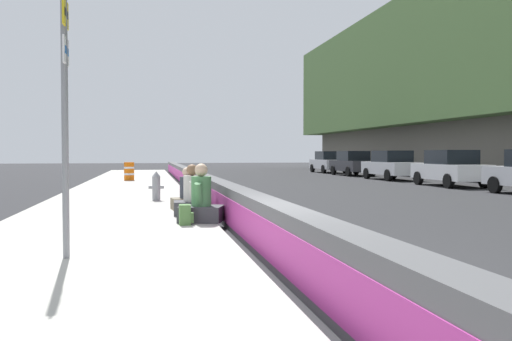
# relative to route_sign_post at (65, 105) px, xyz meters

# --- Properties ---
(ground_plane) EXTENTS (160.00, 160.00, 0.00)m
(ground_plane) POSITION_rel_route_sign_post_xyz_m (-0.27, -2.90, -2.21)
(ground_plane) COLOR #2B2B2D
(ground_plane) RESTS_ON ground
(sidewalk_strip) EXTENTS (80.00, 4.40, 0.14)m
(sidewalk_strip) POSITION_rel_route_sign_post_xyz_m (-0.27, -0.25, -2.14)
(sidewalk_strip) COLOR #B5B2A8
(sidewalk_strip) RESTS_ON ground_plane
(jersey_barrier) EXTENTS (76.00, 0.45, 0.85)m
(jersey_barrier) POSITION_rel_route_sign_post_xyz_m (-0.27, -2.90, -1.79)
(jersey_barrier) COLOR #545456
(jersey_barrier) RESTS_ON ground_plane
(route_sign_post) EXTENTS (0.44, 0.09, 3.60)m
(route_sign_post) POSITION_rel_route_sign_post_xyz_m (0.00, 0.00, 0.00)
(route_sign_post) COLOR gray
(route_sign_post) RESTS_ON sidewalk_strip
(fire_hydrant) EXTENTS (0.26, 0.46, 0.88)m
(fire_hydrant) POSITION_rel_route_sign_post_xyz_m (9.03, -1.33, -1.62)
(fire_hydrant) COLOR gray
(fire_hydrant) RESTS_ON sidewalk_strip
(seated_person_foreground) EXTENTS (0.96, 1.05, 1.21)m
(seated_person_foreground) POSITION_rel_route_sign_post_xyz_m (3.62, -2.17, -1.69)
(seated_person_foreground) COLOR #424247
(seated_person_foreground) RESTS_ON sidewalk_strip
(seated_person_middle) EXTENTS (0.75, 0.87, 1.17)m
(seated_person_middle) POSITION_rel_route_sign_post_xyz_m (4.92, -2.09, -1.71)
(seated_person_middle) COLOR #424247
(seated_person_middle) RESTS_ON sidewalk_strip
(seated_person_rear) EXTENTS (0.72, 0.82, 1.06)m
(seated_person_rear) POSITION_rel_route_sign_post_xyz_m (6.17, -2.05, -1.74)
(seated_person_rear) COLOR #706651
(seated_person_rear) RESTS_ON sidewalk_strip
(backpack) EXTENTS (0.32, 0.28, 0.40)m
(backpack) POSITION_rel_route_sign_post_xyz_m (3.18, -1.81, -1.88)
(backpack) COLOR #4C7A3D
(backpack) RESTS_ON sidewalk_strip
(construction_barrel) EXTENTS (0.54, 0.54, 0.95)m
(construction_barrel) POSITION_rel_route_sign_post_xyz_m (21.57, -0.11, -1.59)
(construction_barrel) COLOR orange
(construction_barrel) RESTS_ON sidewalk_strip
(parked_car_fourth) EXTENTS (4.54, 2.03, 1.71)m
(parked_car_fourth) POSITION_rel_route_sign_post_xyz_m (15.74, -15.00, -1.35)
(parked_car_fourth) COLOR silver
(parked_car_fourth) RESTS_ON ground_plane
(parked_car_midline) EXTENTS (4.54, 2.02, 1.71)m
(parked_car_midline) POSITION_rel_route_sign_post_xyz_m (22.13, -15.00, -1.35)
(parked_car_midline) COLOR silver
(parked_car_midline) RESTS_ON ground_plane
(parked_car_far) EXTENTS (4.53, 2.02, 1.71)m
(parked_car_far) POSITION_rel_route_sign_post_xyz_m (28.44, -15.06, -1.35)
(parked_car_far) COLOR #28282D
(parked_car_far) RESTS_ON ground_plane
(parked_car_farther) EXTENTS (4.51, 1.97, 1.71)m
(parked_car_farther) POSITION_rel_route_sign_post_xyz_m (34.03, -15.18, -1.35)
(parked_car_farther) COLOR silver
(parked_car_farther) RESTS_ON ground_plane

